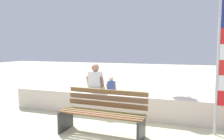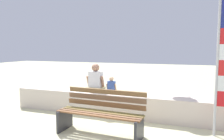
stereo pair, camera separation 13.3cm
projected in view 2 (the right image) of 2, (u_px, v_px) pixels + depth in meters
name	position (u px, v px, depth m)	size (l,w,h in m)	color
ground_plane	(106.00, 129.00, 4.67)	(40.00, 40.00, 0.00)	beige
seawall_ledge	(121.00, 104.00, 5.64)	(6.08, 0.65, 0.58)	beige
park_bench	(101.00, 113.00, 4.39)	(1.79, 0.67, 0.88)	brown
person_adult	(96.00, 81.00, 5.86)	(0.49, 0.36, 0.75)	tan
person_child	(111.00, 86.00, 5.72)	(0.28, 0.20, 0.42)	tan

